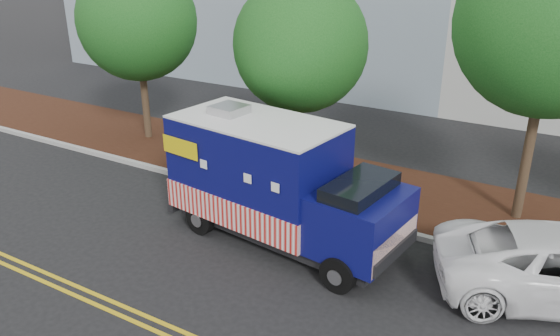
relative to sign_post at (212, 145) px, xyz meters
The scene contains 10 objects.
ground 3.19m from the sign_post, 36.93° to the right, with size 120.00×120.00×0.00m, color black.
curb 2.64m from the sign_post, ahead, with size 120.00×0.18×0.15m, color #9E9E99.
mulch_strip 3.13m from the sign_post, 36.16° to the left, with size 120.00×4.00×0.15m, color black.
centerline_near 6.76m from the sign_post, 69.23° to the right, with size 120.00×0.10×0.01m, color gold.
centerline_far 6.99m from the sign_post, 69.96° to the right, with size 120.00×0.10×0.01m, color gold.
tree_a 5.76m from the sign_post, 158.03° to the left, with size 4.20×4.20×6.55m.
tree_b 4.07m from the sign_post, 37.42° to the left, with size 4.02×4.02×6.23m.
tree_c 9.86m from the sign_post, 12.45° to the left, with size 4.56×4.56×7.57m.
sign_post is the anchor object (origin of this frame).
food_truck 4.11m from the sign_post, 30.84° to the right, with size 6.41×3.05×3.26m.
Camera 1 is at (7.51, -10.91, 7.09)m, focal length 35.00 mm.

